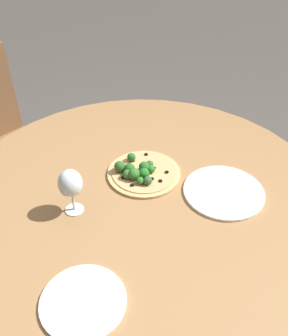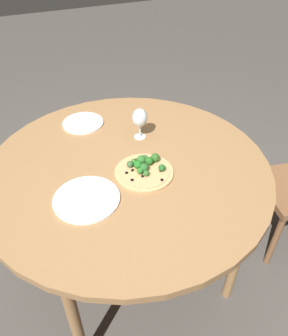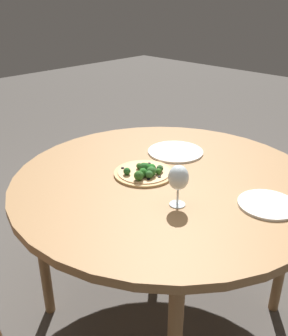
# 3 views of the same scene
# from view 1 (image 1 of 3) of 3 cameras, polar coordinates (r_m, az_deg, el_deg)

# --- Properties ---
(ground_plane) EXTENTS (12.00, 12.00, 0.00)m
(ground_plane) POSITION_cam_1_polar(r_m,az_deg,el_deg) (1.89, -0.18, -21.29)
(ground_plane) COLOR #4C4742
(dining_table) EXTENTS (1.32, 1.32, 0.77)m
(dining_table) POSITION_cam_1_polar(r_m,az_deg,el_deg) (1.32, -0.24, -5.70)
(dining_table) COLOR olive
(dining_table) RESTS_ON ground_plane
(chair) EXTENTS (0.47, 0.47, 0.95)m
(chair) POSITION_cam_1_polar(r_m,az_deg,el_deg) (2.16, -21.07, 4.28)
(chair) COLOR brown
(chair) RESTS_ON ground_plane
(pizza) EXTENTS (0.27, 0.27, 0.06)m
(pizza) POSITION_cam_1_polar(r_m,az_deg,el_deg) (1.34, -0.43, -0.62)
(pizza) COLOR tan
(pizza) RESTS_ON dining_table
(wine_glass) EXTENTS (0.08, 0.08, 0.16)m
(wine_glass) POSITION_cam_1_polar(r_m,az_deg,el_deg) (1.17, -11.15, -2.43)
(wine_glass) COLOR silver
(wine_glass) RESTS_ON dining_table
(plate_near) EXTENTS (0.27, 0.27, 0.01)m
(plate_near) POSITION_cam_1_polar(r_m,az_deg,el_deg) (1.31, 12.05, -3.56)
(plate_near) COLOR white
(plate_near) RESTS_ON dining_table
(plate_far) EXTENTS (0.22, 0.22, 0.01)m
(plate_far) POSITION_cam_1_polar(r_m,az_deg,el_deg) (1.02, -9.25, -19.45)
(plate_far) COLOR white
(plate_far) RESTS_ON dining_table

